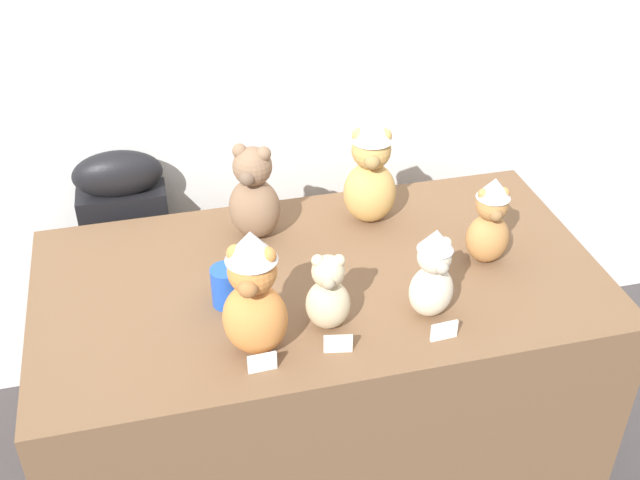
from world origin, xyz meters
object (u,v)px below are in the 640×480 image
teddy_bear_honey (370,171)px  teddy_bear_mocha (254,195)px  display_table (320,380)px  teddy_bear_ginger (254,295)px  teddy_bear_sand (328,294)px  teddy_bear_cream (433,274)px  teddy_bear_caramel (490,222)px  party_cup_blue (226,286)px  instrument_case (135,276)px

teddy_bear_honey → teddy_bear_mocha: teddy_bear_honey is taller
teddy_bear_honey → display_table: bearing=-117.2°
teddy_bear_ginger → teddy_bear_sand: 0.21m
teddy_bear_mocha → teddy_bear_cream: 0.59m
teddy_bear_caramel → party_cup_blue: 0.74m
teddy_bear_mocha → teddy_bear_sand: 0.46m
teddy_bear_honey → teddy_bear_sand: size_ratio=1.58×
teddy_bear_honey → teddy_bear_cream: teddy_bear_honey is taller
instrument_case → teddy_bear_sand: (0.48, -0.76, 0.41)m
instrument_case → teddy_bear_caramel: bearing=-29.4°
instrument_case → teddy_bear_sand: bearing=-55.9°
teddy_bear_cream → teddy_bear_sand: (-0.27, 0.01, -0.02)m
teddy_bear_sand → teddy_bear_caramel: bearing=31.8°
teddy_bear_sand → party_cup_blue: (-0.23, 0.15, -0.05)m
teddy_bear_honey → teddy_bear_cream: bearing=-72.9°
display_table → teddy_bear_cream: 0.62m
display_table → teddy_bear_ginger: size_ratio=4.49×
instrument_case → teddy_bear_mocha: bearing=-37.7°
display_table → teddy_bear_sand: teddy_bear_sand is taller
display_table → teddy_bear_cream: bearing=-43.4°
instrument_case → teddy_bear_honey: 0.92m
teddy_bear_ginger → teddy_bear_cream: size_ratio=1.34×
display_table → instrument_case: size_ratio=1.62×
teddy_bear_ginger → teddy_bear_mocha: teddy_bear_ginger is taller
instrument_case → teddy_bear_ginger: (0.29, -0.80, 0.48)m
teddy_bear_cream → teddy_bear_sand: teddy_bear_cream is taller
teddy_bear_sand → teddy_bear_mocha: bearing=116.4°
teddy_bear_mocha → teddy_bear_cream: (0.37, -0.46, -0.01)m
teddy_bear_ginger → party_cup_blue: (-0.04, 0.20, -0.11)m
display_table → teddy_bear_ginger: teddy_bear_ginger is taller
instrument_case → teddy_bear_honey: size_ratio=2.77×
instrument_case → party_cup_blue: instrument_case is taller
teddy_bear_cream → instrument_case: bearing=125.4°
display_table → teddy_bear_mocha: (-0.14, 0.24, 0.54)m
teddy_bear_ginger → teddy_bear_sand: (0.19, 0.04, -0.07)m
teddy_bear_ginger → display_table: bearing=70.3°
teddy_bear_caramel → teddy_bear_sand: 0.53m
party_cup_blue → teddy_bear_mocha: bearing=66.6°
instrument_case → teddy_bear_honey: teddy_bear_honey is taller
instrument_case → teddy_bear_cream: size_ratio=3.71×
teddy_bear_ginger → teddy_bear_cream: (0.46, 0.03, -0.04)m
teddy_bear_honey → teddy_bear_caramel: (0.26, -0.28, -0.04)m
teddy_bear_honey → teddy_bear_mocha: 0.35m
teddy_bear_honey → teddy_bear_mocha: bearing=-165.6°
teddy_bear_ginger → teddy_bear_honey: same height
teddy_bear_ginger → teddy_bear_caramel: bearing=38.6°
teddy_bear_ginger → party_cup_blue: size_ratio=3.15×
instrument_case → teddy_bear_cream: teddy_bear_cream is taller
teddy_bear_ginger → teddy_bear_sand: bearing=34.7°
party_cup_blue → display_table: bearing=12.0°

